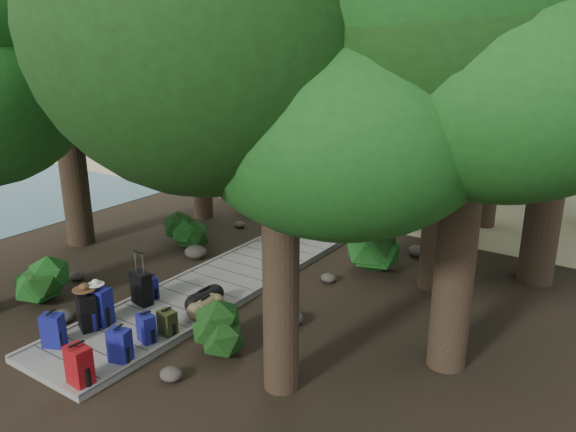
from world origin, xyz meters
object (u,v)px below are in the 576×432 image
Objects in this scene: backpack_left_c at (99,304)px; backpack_left_b at (87,310)px; duffel_right_khaki at (206,307)px; lone_suitcase_on_sand at (389,191)px; duffel_right_black at (205,299)px; backpack_left_a at (53,329)px; backpack_right_b at (120,344)px; backpack_right_a at (79,364)px; backpack_right_d at (167,321)px; backpack_left_d at (150,286)px; kayak at (322,170)px; sun_lounger at (491,190)px; backpack_right_c at (146,326)px; suitcase_on_boardwalk at (141,288)px.

backpack_left_b is at bearing -109.20° from backpack_left_c.
lone_suitcase_on_sand is (-0.57, 9.85, 0.06)m from duffel_right_khaki.
duffel_right_black is 0.92× the size of lone_suitcase_on_sand.
lone_suitcase_on_sand is (0.86, 12.22, -0.10)m from backpack_left_a.
lone_suitcase_on_sand is (-0.50, 11.89, -0.08)m from backpack_right_b.
backpack_left_b is 1.83m from backpack_right_a.
duffel_right_black is at bearing 128.74° from duffel_right_khaki.
backpack_left_b is 1.55m from backpack_right_d.
duffel_right_khaki is at bearing 72.59° from backpack_right_b.
lone_suitcase_on_sand is at bearing 96.73° from backpack_right_a.
kayak is (-2.95, 11.97, -0.18)m from backpack_left_d.
backpack_left_b is at bearing -54.63° from kayak.
sun_lounger is (6.69, 0.02, 0.17)m from kayak.
backpack_right_c is 0.91× the size of duffel_right_black.
sun_lounger is (2.26, 11.92, 0.06)m from duffel_right_khaki.
backpack_right_d reaches higher than kayak.
backpack_right_a reaches higher than backpack_left_d.
backpack_right_a reaches higher than backpack_left_a.
backpack_right_b is 0.93× the size of suitcase_on_boardwalk.
suitcase_on_boardwalk is 0.20× the size of kayak.
duffel_right_black is 0.30× the size of sun_lounger.
kayak is at bearing 164.37° from lone_suitcase_on_sand.
backpack_right_d is at bearing 21.40° from backpack_left_a.
suitcase_on_boardwalk is at bearing -153.33° from duffel_right_black.
backpack_right_c is at bearing -25.09° from backpack_left_d.
backpack_right_c is 0.27× the size of sun_lounger.
backpack_right_a reaches higher than kayak.
backpack_left_b is (-0.04, 0.73, 0.04)m from backpack_left_a.
duffel_right_khaki is (0.08, 2.04, -0.15)m from backpack_right_b.
backpack_right_d is at bearing -12.20° from backpack_left_d.
sun_lounger is at bearing 78.51° from duffel_right_black.
backpack_right_a reaches higher than backpack_right_d.
sun_lounger is (3.69, 14.30, -0.10)m from backpack_left_a.
duffel_right_khaki is (0.09, 0.94, -0.07)m from backpack_right_d.
backpack_left_a is at bearing -128.32° from duffel_right_khaki.
duffel_right_black reaches higher than duffel_right_khaki.
backpack_left_b reaches higher than backpack_right_c.
backpack_left_a is 1.43m from backpack_right_a.
backpack_left_b is 1.58m from backpack_left_d.
backpack_left_a is 1.60m from backpack_right_c.
backpack_left_b is at bearing -151.00° from backpack_right_c.
backpack_left_d is 0.73× the size of suitcase_on_boardwalk.
backpack_left_b is at bearing -69.69° from backpack_left_d.
backpack_right_a is (1.35, -0.46, 0.02)m from backpack_left_a.
backpack_left_b is 11.53m from lone_suitcase_on_sand.
backpack_left_b is at bearing -82.04° from lone_suitcase_on_sand.
backpack_left_b reaches higher than sun_lounger.
suitcase_on_boardwalk is at bearing 111.29° from backpack_left_b.
backpack_left_b reaches higher than backpack_right_a.
suitcase_on_boardwalk is (0.06, -0.30, 0.09)m from backpack_left_d.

